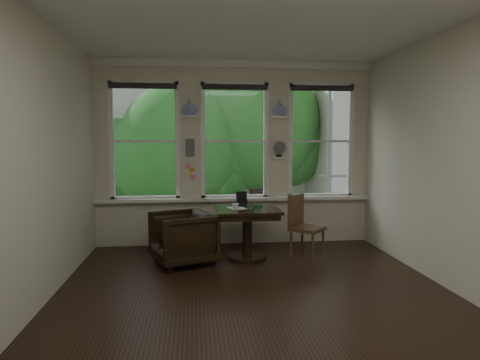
{
  "coord_description": "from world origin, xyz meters",
  "views": [
    {
      "loc": [
        -0.68,
        -4.78,
        1.74
      ],
      "look_at": [
        -0.06,
        0.9,
        1.19
      ],
      "focal_mm": 32.0,
      "sensor_mm": 36.0,
      "label": 1
    }
  ],
  "objects": [
    {
      "name": "ground",
      "position": [
        0.0,
        0.0,
        0.0
      ],
      "size": [
        4.5,
        4.5,
        0.0
      ],
      "primitive_type": "plane",
      "color": "black",
      "rests_on": "ground"
    },
    {
      "name": "ceiling",
      "position": [
        0.0,
        0.0,
        3.0
      ],
      "size": [
        4.5,
        4.5,
        0.0
      ],
      "primitive_type": "plane",
      "rotation": [
        3.14,
        0.0,
        0.0
      ],
      "color": "silver",
      "rests_on": "ground"
    },
    {
      "name": "wall_back",
      "position": [
        0.0,
        2.25,
        1.5
      ],
      "size": [
        4.5,
        0.0,
        4.5
      ],
      "primitive_type": "plane",
      "rotation": [
        1.57,
        0.0,
        0.0
      ],
      "color": "beige",
      "rests_on": "ground"
    },
    {
      "name": "wall_front",
      "position": [
        0.0,
        -2.25,
        1.5
      ],
      "size": [
        4.5,
        0.0,
        4.5
      ],
      "primitive_type": "plane",
      "rotation": [
        -1.57,
        0.0,
        0.0
      ],
      "color": "beige",
      "rests_on": "ground"
    },
    {
      "name": "wall_left",
      "position": [
        -2.25,
        0.0,
        1.5
      ],
      "size": [
        0.0,
        4.5,
        4.5
      ],
      "primitive_type": "plane",
      "rotation": [
        1.57,
        0.0,
        1.57
      ],
      "color": "beige",
      "rests_on": "ground"
    },
    {
      "name": "wall_right",
      "position": [
        2.25,
        0.0,
        1.5
      ],
      "size": [
        0.0,
        4.5,
        4.5
      ],
      "primitive_type": "plane",
      "rotation": [
        1.57,
        0.0,
        -1.57
      ],
      "color": "beige",
      "rests_on": "ground"
    },
    {
      "name": "window_left",
      "position": [
        -1.45,
        2.25,
        1.7
      ],
      "size": [
        1.1,
        0.12,
        1.9
      ],
      "primitive_type": null,
      "color": "white",
      "rests_on": "ground"
    },
    {
      "name": "window_center",
      "position": [
        0.0,
        2.25,
        1.7
      ],
      "size": [
        1.1,
        0.12,
        1.9
      ],
      "primitive_type": null,
      "color": "white",
      "rests_on": "ground"
    },
    {
      "name": "window_right",
      "position": [
        1.45,
        2.25,
        1.7
      ],
      "size": [
        1.1,
        0.12,
        1.9
      ],
      "primitive_type": null,
      "color": "white",
      "rests_on": "ground"
    },
    {
      "name": "shelf_left",
      "position": [
        -0.72,
        2.15,
        2.1
      ],
      "size": [
        0.26,
        0.16,
        0.03
      ],
      "primitive_type": "cube",
      "color": "white",
      "rests_on": "ground"
    },
    {
      "name": "shelf_right",
      "position": [
        0.72,
        2.15,
        2.1
      ],
      "size": [
        0.26,
        0.16,
        0.03
      ],
      "primitive_type": "cube",
      "color": "white",
      "rests_on": "ground"
    },
    {
      "name": "intercom",
      "position": [
        -0.72,
        2.18,
        1.6
      ],
      "size": [
        0.14,
        0.06,
        0.28
      ],
      "primitive_type": "cube",
      "color": "#59544F",
      "rests_on": "ground"
    },
    {
      "name": "sticky_notes",
      "position": [
        -0.72,
        2.19,
        1.25
      ],
      "size": [
        0.16,
        0.01,
        0.24
      ],
      "primitive_type": null,
      "color": "pink",
      "rests_on": "ground"
    },
    {
      "name": "desk_fan",
      "position": [
        0.72,
        2.13,
        1.53
      ],
      "size": [
        0.2,
        0.2,
        0.24
      ],
      "primitive_type": null,
      "color": "#59544F",
      "rests_on": "ground"
    },
    {
      "name": "vase_left",
      "position": [
        -0.72,
        2.15,
        2.24
      ],
      "size": [
        0.24,
        0.24,
        0.25
      ],
      "primitive_type": "imported",
      "color": "silver",
      "rests_on": "shelf_left"
    },
    {
      "name": "vase_right",
      "position": [
        0.72,
        2.15,
        2.24
      ],
      "size": [
        0.24,
        0.24,
        0.25
      ],
      "primitive_type": "imported",
      "color": "silver",
      "rests_on": "shelf_right"
    },
    {
      "name": "table",
      "position": [
        0.09,
        1.24,
        0.38
      ],
      "size": [
        0.9,
        0.9,
        0.75
      ],
      "primitive_type": null,
      "color": "black",
      "rests_on": "ground"
    },
    {
      "name": "armchair_left",
      "position": [
        -0.84,
        1.1,
        0.37
      ],
      "size": [
        1.03,
        1.02,
        0.73
      ],
      "primitive_type": "imported",
      "rotation": [
        0.0,
        0.0,
        -1.21
      ],
      "color": "black",
      "rests_on": "ground"
    },
    {
      "name": "cushion_red",
      "position": [
        -0.84,
        1.1,
        0.45
      ],
      "size": [
        0.45,
        0.45,
        0.06
      ],
      "primitive_type": "cube",
      "color": "maroon",
      "rests_on": "armchair_left"
    },
    {
      "name": "side_chair_right",
      "position": [
        0.95,
        1.13,
        0.46
      ],
      "size": [
        0.59,
        0.59,
        0.92
      ],
      "primitive_type": null,
      "rotation": [
        0.0,
        0.0,
        0.83
      ],
      "color": "#483419",
      "rests_on": "ground"
    },
    {
      "name": "laptop",
      "position": [
        0.17,
        1.28,
        0.76
      ],
      "size": [
        0.31,
        0.22,
        0.02
      ],
      "primitive_type": "imported",
      "rotation": [
        0.0,
        0.0,
        -0.09
      ],
      "color": "black",
      "rests_on": "table"
    },
    {
      "name": "mug",
      "position": [
        -0.1,
        1.1,
        0.79
      ],
      "size": [
        0.11,
        0.11,
        0.09
      ],
      "primitive_type": "imported",
      "rotation": [
        0.0,
        0.0,
        -0.11
      ],
      "color": "white",
      "rests_on": "table"
    },
    {
      "name": "drinking_glass",
      "position": [
        0.11,
        1.0,
        0.8
      ],
      "size": [
        0.15,
        0.15,
        0.1
      ],
      "primitive_type": "imported",
      "rotation": [
        0.0,
        0.0,
        -0.2
      ],
      "color": "white",
      "rests_on": "table"
    },
    {
      "name": "tablet",
      "position": [
        0.02,
        1.38,
        0.86
      ],
      "size": [
        0.17,
        0.11,
        0.22
      ],
      "primitive_type": "cube",
      "rotation": [
        -0.26,
        0.0,
        0.25
      ],
      "color": "black",
      "rests_on": "table"
    },
    {
      "name": "papers",
      "position": [
        -0.06,
        1.24,
        0.75
      ],
      "size": [
        0.29,
        0.35,
        0.0
      ],
      "primitive_type": "cube",
      "rotation": [
        0.0,
        0.0,
        0.25
      ],
      "color": "silver",
      "rests_on": "table"
    }
  ]
}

